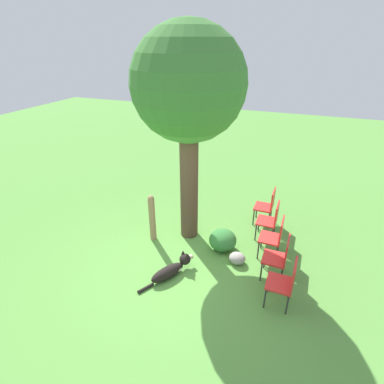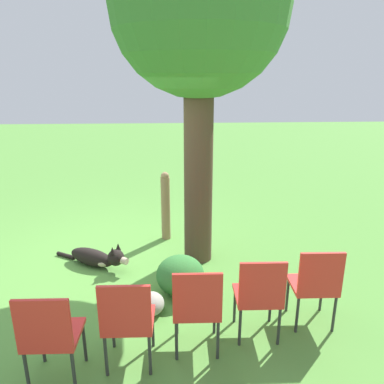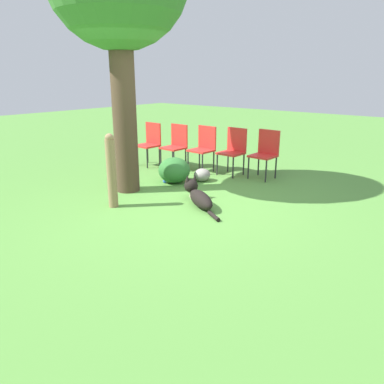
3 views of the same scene
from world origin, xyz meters
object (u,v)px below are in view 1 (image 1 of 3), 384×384
(oak_tree, at_px, (189,88))
(red_chair_4, at_px, (267,205))
(tennis_ball, at_px, (217,243))
(red_chair_3, at_px, (271,219))
(fence_post, at_px, (152,218))
(red_chair_2, at_px, (275,236))
(dog, at_px, (172,269))
(red_chair_1, at_px, (279,256))
(red_chair_0, at_px, (285,281))

(oak_tree, relative_size, red_chair_4, 4.83)
(oak_tree, distance_m, tennis_ball, 3.28)
(red_chair_3, distance_m, tennis_ball, 1.30)
(fence_post, bearing_deg, red_chair_2, 6.98)
(red_chair_2, bearing_deg, dog, 37.31)
(red_chair_1, relative_size, red_chair_4, 1.00)
(red_chair_2, xyz_separation_m, tennis_ball, (-1.18, -0.03, -0.48))
(oak_tree, distance_m, red_chair_2, 3.31)
(dog, relative_size, red_chair_0, 1.23)
(oak_tree, xyz_separation_m, red_chair_3, (1.74, 0.47, -2.71))
(oak_tree, bearing_deg, red_chair_2, -4.37)
(fence_post, height_order, red_chair_3, fence_post)
(oak_tree, relative_size, red_chair_2, 4.83)
(red_chair_1, relative_size, red_chair_3, 1.00)
(oak_tree, bearing_deg, red_chair_3, 15.10)
(red_chair_2, height_order, red_chair_4, same)
(fence_post, bearing_deg, tennis_ball, 11.59)
(fence_post, distance_m, red_chair_3, 2.60)
(fence_post, height_order, red_chair_0, fence_post)
(red_chair_0, relative_size, red_chair_1, 1.00)
(red_chair_2, bearing_deg, red_chair_1, 105.90)
(red_chair_3, height_order, tennis_ball, red_chair_3)
(red_chair_2, bearing_deg, red_chair_4, -74.10)
(dog, height_order, red_chair_4, red_chair_4)
(red_chair_1, distance_m, red_chair_2, 0.64)
(red_chair_1, relative_size, red_chair_2, 1.00)
(fence_post, height_order, red_chair_2, fence_post)
(oak_tree, distance_m, red_chair_0, 3.76)
(red_chair_3, distance_m, red_chair_4, 0.64)
(red_chair_0, relative_size, red_chair_2, 1.00)
(red_chair_3, bearing_deg, oak_tree, 16.49)
(oak_tree, xyz_separation_m, red_chair_1, (2.06, -0.76, -2.71))
(red_chair_1, bearing_deg, fence_post, -4.80)
(oak_tree, distance_m, red_chair_4, 3.32)
(red_chair_3, bearing_deg, red_chair_2, 105.90)
(red_chair_1, relative_size, tennis_ball, 13.34)
(oak_tree, xyz_separation_m, fence_post, (-0.69, -0.46, -2.67))
(fence_post, xyz_separation_m, red_chair_3, (2.43, 0.93, -0.04))
(tennis_ball, bearing_deg, fence_post, -168.41)
(dog, distance_m, red_chair_2, 2.15)
(dog, relative_size, red_chair_3, 1.23)
(red_chair_1, xyz_separation_m, tennis_ball, (-1.34, 0.59, -0.48))
(fence_post, relative_size, tennis_ball, 16.20)
(red_chair_2, bearing_deg, tennis_ball, 2.74)
(fence_post, xyz_separation_m, red_chair_4, (2.27, 1.55, -0.04))
(red_chair_2, distance_m, tennis_ball, 1.28)
(red_chair_0, relative_size, red_chair_4, 1.00)
(red_chair_0, height_order, red_chair_2, same)
(red_chair_0, bearing_deg, red_chair_4, -74.10)
(oak_tree, distance_m, red_chair_3, 3.25)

